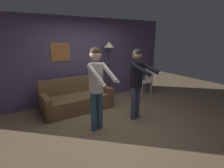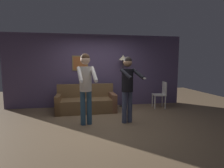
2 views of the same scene
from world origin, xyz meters
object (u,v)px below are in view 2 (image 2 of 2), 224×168
torchiere_lamp (123,64)px  dining_chair_distant (161,93)px  person_standing_left (86,82)px  person_standing_right (128,83)px  couch (86,103)px

torchiere_lamp → dining_chair_distant: (1.30, -0.41, -1.02)m
person_standing_left → dining_chair_distant: 3.03m
person_standing_right → person_standing_left: bearing=179.4°
person_standing_left → torchiere_lamp: bearing=52.4°
couch → person_standing_right: (1.06, -1.33, 0.78)m
torchiere_lamp → person_standing_left: 2.26m
person_standing_right → dining_chair_distant: (1.58, 1.36, -0.53)m
person_standing_left → person_standing_right: size_ratio=1.04×
dining_chair_distant → torchiere_lamp: bearing=162.4°
couch → person_standing_right: person_standing_right is taller
person_standing_right → dining_chair_distant: person_standing_right is taller
couch → dining_chair_distant: bearing=0.7°
person_standing_left → couch: bearing=89.1°
person_standing_right → dining_chair_distant: size_ratio=1.87×
person_standing_left → person_standing_right: (1.08, -0.01, -0.05)m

